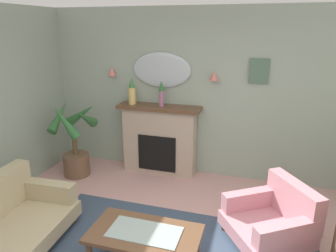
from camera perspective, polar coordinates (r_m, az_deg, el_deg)
wall_back at (r=5.00m, az=7.11°, el=5.73°), size 6.21×0.10×2.68m
fireplace at (r=5.18m, az=-1.61°, el=-2.57°), size 1.36×0.36×1.16m
mantel_vase_left at (r=5.09m, az=-6.63°, el=6.21°), size 0.12×0.12×0.43m
mantel_vase_centre at (r=4.91m, az=-1.24°, el=6.17°), size 0.10×0.10×0.41m
wall_mirror at (r=5.03m, az=-1.21°, el=10.24°), size 0.96×0.06×0.56m
wall_sconce_left at (r=5.32m, az=-10.25°, el=9.83°), size 0.14×0.14×0.14m
wall_sconce_right at (r=4.79m, az=8.44°, el=9.08°), size 0.14×0.14×0.14m
framed_picture at (r=4.79m, az=16.41°, el=9.64°), size 0.28×0.03×0.36m
coffee_table at (r=3.27m, az=-4.30°, el=-19.64°), size 1.10×0.60×0.45m
armchair_in_corner at (r=3.85m, az=18.80°, el=-15.68°), size 1.13×1.12×0.71m
potted_plant_tall_palm at (r=5.27m, az=-16.71°, el=-2.97°), size 0.67×0.68×1.28m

